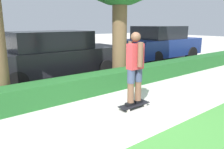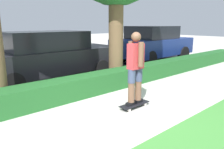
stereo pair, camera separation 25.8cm
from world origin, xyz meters
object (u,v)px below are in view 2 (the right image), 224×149
object	(u,v)px
skateboard	(134,104)
skater_person	(135,67)
parked_car_middle	(50,56)
parked_car_rear	(153,43)

from	to	relation	value
skateboard	skater_person	world-z (taller)	skater_person
skateboard	skater_person	distance (m)	0.86
skateboard	parked_car_middle	world-z (taller)	parked_car_middle
skater_person	parked_car_middle	bearing A→B (deg)	94.92
skateboard	parked_car_rear	bearing A→B (deg)	34.70
skater_person	skateboard	bearing A→B (deg)	14.04
skateboard	parked_car_rear	world-z (taller)	parked_car_rear
parked_car_middle	parked_car_rear	world-z (taller)	parked_car_rear
skateboard	skater_person	size ratio (longest dim) A/B	0.48
parked_car_middle	parked_car_rear	distance (m)	5.43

